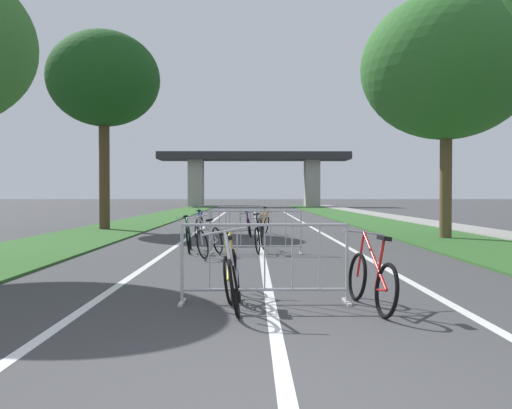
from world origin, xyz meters
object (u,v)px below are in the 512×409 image
Objects in this scene: bicycle_purple_1 at (249,226)px; bicycle_blue_5 at (199,226)px; crowd_barrier_second at (256,232)px; bicycle_orange_2 at (263,223)px; bicycle_silver_7 at (210,240)px; tree_right_cypress_far at (447,67)px; tree_left_maple_mid at (104,80)px; crowd_barrier_third at (230,220)px; bicycle_black_3 at (260,237)px; bicycle_yellow_4 at (231,271)px; bicycle_white_6 at (234,278)px; bicycle_green_0 at (188,237)px; crowd_barrier_nearest at (265,264)px; bicycle_red_8 at (371,280)px.

bicycle_blue_5 is (-1.69, 0.09, 0.01)m from bicycle_purple_1.
crowd_barrier_second reaches higher than bicycle_orange_2.
tree_right_cypress_far is at bearing -132.63° from bicycle_silver_7.
crowd_barrier_second is (5.95, -8.40, -5.44)m from tree_left_maple_mid.
tree_left_maple_mid is 1.02× the size of tree_right_cypress_far.
crowd_barrier_third is 1.38× the size of bicycle_black_3.
bicycle_purple_1 is at bearing 169.46° from tree_right_cypress_far.
bicycle_orange_2 reaches higher than bicycle_purple_1.
bicycle_yellow_4 is 0.98× the size of bicycle_white_6.
bicycle_blue_5 is (-1.51, 10.75, -0.01)m from bicycle_yellow_4.
tree_left_maple_mid is 4.64× the size of bicycle_green_0.
crowd_barrier_nearest is 1.29× the size of bicycle_orange_2.
bicycle_white_6 is (1.36, -6.65, 0.02)m from bicycle_green_0.
bicycle_silver_7 reaches higher than bicycle_blue_5.
bicycle_orange_2 is at bearing 89.94° from bicycle_yellow_4.
bicycle_black_3 is at bearing -52.87° from tree_left_maple_mid.
bicycle_black_3 is (6.06, -8.00, -5.58)m from tree_left_maple_mid.
crowd_barrier_second is at bearing 90.73° from crowd_barrier_nearest.
bicycle_black_3 reaches higher than bicycle_green_0.
crowd_barrier_second is at bearing -68.02° from bicycle_blue_5.
bicycle_yellow_4 is at bearing 139.71° from crowd_barrier_nearest.
crowd_barrier_second is (-0.07, 5.82, 0.00)m from crowd_barrier_nearest.
crowd_barrier_nearest is 1.38× the size of bicycle_yellow_4.
bicycle_green_0 is 7.30m from bicycle_red_8.
bicycle_white_6 is at bearing -84.71° from bicycle_black_3.
tree_right_cypress_far is at bearing -6.57° from bicycle_blue_5.
bicycle_silver_7 is (0.61, -1.02, 0.00)m from bicycle_green_0.
bicycle_white_6 is at bearing 76.14° from bicycle_orange_2.
crowd_barrier_second is 1.32× the size of bicycle_green_0.
tree_right_cypress_far is at bearing -14.18° from crowd_barrier_third.
bicycle_white_6 reaches higher than bicycle_black_3.
tree_right_cypress_far reaches higher than bicycle_black_3.
crowd_barrier_third reaches higher than bicycle_silver_7.
bicycle_orange_2 is at bearing -117.90° from bicycle_purple_1.
crowd_barrier_second reaches higher than bicycle_green_0.
crowd_barrier_nearest is 6.22m from bicycle_black_3.
bicycle_purple_1 is at bearing -41.21° from crowd_barrier_third.
crowd_barrier_nearest is 0.56m from bicycle_white_6.
bicycle_purple_1 is 1.20m from bicycle_orange_2.
tree_right_cypress_far reaches higher than bicycle_orange_2.
crowd_barrier_second is 6.33m from bicycle_red_8.
bicycle_black_3 is (0.31, -4.83, 0.02)m from bicycle_purple_1.
bicycle_black_3 reaches higher than bicycle_blue_5.
bicycle_black_3 is at bearing 75.15° from crowd_barrier_second.
crowd_barrier_nearest is at bearing -89.27° from crowd_barrier_second.
bicycle_purple_1 is 1.70m from bicycle_blue_5.
bicycle_purple_1 is at bearing 90.72° from bicycle_red_8.
bicycle_green_0 is at bearing -61.71° from tree_left_maple_mid.
bicycle_yellow_4 reaches higher than bicycle_blue_5.
bicycle_silver_7 reaches higher than bicycle_yellow_4.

